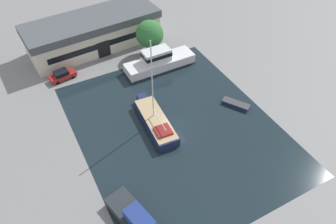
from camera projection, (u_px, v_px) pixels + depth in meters
ground_plane at (176, 128)px, 47.74m from camera, size 440.00×440.00×0.00m
water_canal at (176, 128)px, 47.74m from camera, size 27.07×33.95×0.01m
warehouse_building at (93, 32)px, 61.30m from camera, size 25.34×10.73×5.90m
quay_tree_near_building at (150, 34)px, 58.49m from camera, size 5.01×5.01×6.67m
parked_car at (62, 75)px, 55.39m from camera, size 4.65×2.54×1.61m
sailboat_moored at (155, 121)px, 47.61m from camera, size 3.81×11.30×13.93m
motor_cruiser at (159, 61)px, 57.23m from camera, size 12.63×3.79×3.85m
small_dinghy at (236, 104)px, 50.95m from camera, size 3.43×4.37×0.57m
cabin_boat at (138, 221)px, 36.21m from camera, size 4.82×9.37×2.65m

